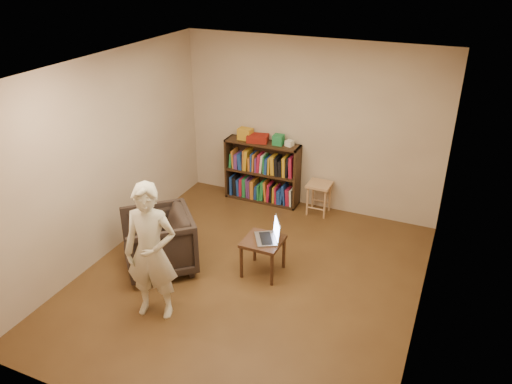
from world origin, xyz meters
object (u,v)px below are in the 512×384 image
at_px(bookshelf, 263,175).
at_px(laptop, 270,235).
at_px(side_table, 263,245).
at_px(stool, 319,189).
at_px(person, 151,252).
at_px(armchair, 158,242).

distance_m(bookshelf, laptop, 2.01).
bearing_deg(side_table, stool, 84.56).
bearing_deg(stool, person, -108.02).
relative_size(stool, armchair, 0.59).
height_order(bookshelf, armchair, bookshelf).
relative_size(armchair, laptop, 1.92).
bearing_deg(bookshelf, side_table, -66.85).
relative_size(stool, person, 0.31).
distance_m(bookshelf, stool, 0.97).
relative_size(bookshelf, side_table, 2.50).
xyz_separation_m(bookshelf, side_table, (0.79, -1.86, -0.04)).
relative_size(side_table, laptop, 1.08).
xyz_separation_m(armchair, side_table, (1.24, 0.44, 0.01)).
xyz_separation_m(stool, armchair, (-1.41, -2.23, -0.02)).
relative_size(armchair, person, 0.53).
xyz_separation_m(stool, laptop, (-0.10, -1.75, 0.14)).
distance_m(armchair, side_table, 1.32).
bearing_deg(armchair, bookshelf, 126.55).
bearing_deg(person, side_table, 41.86).
height_order(side_table, laptop, laptop).
distance_m(bookshelf, person, 3.06).
bearing_deg(armchair, laptop, 67.85).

